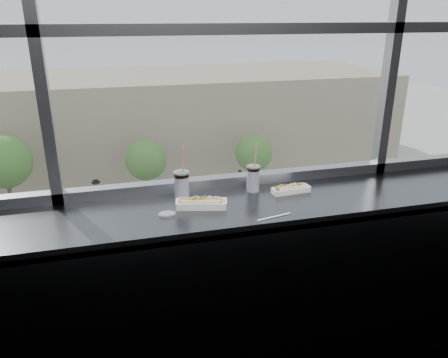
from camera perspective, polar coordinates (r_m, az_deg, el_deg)
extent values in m
plane|color=black|center=(2.91, 1.00, -10.88)|extent=(6.00, 0.00, 6.00)
cube|color=#4F5155|center=(2.43, 2.85, -3.70)|extent=(6.00, 0.55, 0.06)
cube|color=#4F5155|center=(2.49, 4.48, -17.04)|extent=(6.00, 0.04, 1.04)
cube|color=white|center=(2.35, -2.96, -3.67)|extent=(0.28, 0.15, 0.01)
cube|color=white|center=(2.35, -2.97, -3.27)|extent=(0.28, 0.15, 0.04)
cylinder|color=tan|center=(2.34, -2.97, -3.09)|extent=(0.21, 0.10, 0.05)
cylinder|color=#9A543B|center=(2.34, -2.98, -2.81)|extent=(0.22, 0.08, 0.03)
cube|color=white|center=(2.57, 8.73, -1.70)|extent=(0.23, 0.09, 0.01)
cube|color=white|center=(2.57, 8.75, -1.38)|extent=(0.23, 0.09, 0.03)
cylinder|color=tan|center=(2.57, 8.76, -1.25)|extent=(0.18, 0.05, 0.04)
cylinder|color=#9A543B|center=(2.56, 8.77, -1.03)|extent=(0.18, 0.04, 0.03)
cylinder|color=white|center=(2.42, -5.54, -1.03)|extent=(0.08, 0.08, 0.16)
cylinder|color=black|center=(2.39, -5.60, 0.55)|extent=(0.08, 0.08, 0.02)
cylinder|color=silver|center=(2.39, -5.61, 0.85)|extent=(0.09, 0.09, 0.01)
cylinder|color=#FF6B74|center=(2.36, -5.38, 2.48)|extent=(0.01, 0.04, 0.17)
cylinder|color=white|center=(2.55, 3.82, -0.01)|extent=(0.07, 0.07, 0.15)
cylinder|color=black|center=(2.52, 3.85, 1.37)|extent=(0.08, 0.08, 0.02)
cylinder|color=silver|center=(2.52, 3.86, 1.63)|extent=(0.08, 0.08, 0.01)
cylinder|color=#FF6B74|center=(2.50, 4.16, 3.04)|extent=(0.01, 0.04, 0.15)
cylinder|color=white|center=(2.25, 6.55, -4.93)|extent=(0.19, 0.05, 0.01)
ellipsoid|color=silver|center=(2.27, -7.45, -4.49)|extent=(0.09, 0.07, 0.02)
plane|color=#B3B1AA|center=(47.71, -13.53, 4.31)|extent=(120.00, 120.00, 0.00)
cube|color=black|center=(25.91, -11.50, -9.90)|extent=(80.00, 10.00, 0.06)
cube|color=#B3B1AA|center=(33.07, -12.49, -2.98)|extent=(80.00, 6.00, 0.04)
cube|color=tan|center=(41.39, -13.69, 7.54)|extent=(50.00, 14.00, 8.00)
imported|color=white|center=(23.52, 8.99, -9.80)|extent=(2.96, 6.90, 2.29)
imported|color=maroon|center=(28.94, -11.61, -3.84)|extent=(3.58, 7.23, 2.32)
imported|color=#110E5A|center=(26.74, 22.21, -7.60)|extent=(3.12, 6.23, 2.00)
imported|color=#2B2B2B|center=(22.54, -27.05, -13.57)|extent=(3.76, 7.18, 2.29)
imported|color=maroon|center=(21.94, -15.00, -13.04)|extent=(3.23, 6.54, 2.11)
imported|color=white|center=(31.49, 9.40, -1.86)|extent=(2.61, 6.23, 2.07)
imported|color=#66605B|center=(33.19, -16.31, -1.21)|extent=(0.95, 0.71, 2.14)
imported|color=#66605B|center=(31.85, -5.55, -1.20)|extent=(1.03, 0.77, 2.31)
imported|color=#66605B|center=(32.21, -24.03, -2.89)|extent=(0.73, 0.97, 2.18)
imported|color=#66605B|center=(34.34, 2.07, 0.22)|extent=(0.65, 0.86, 1.94)
cylinder|color=#47382B|center=(33.32, -26.09, -2.02)|extent=(0.27, 0.27, 2.72)
sphere|color=#4B8D2F|center=(32.53, -26.78, 2.05)|extent=(3.63, 3.63, 3.63)
cylinder|color=#47382B|center=(32.72, -9.94, -0.96)|extent=(0.22, 0.22, 2.24)
sphere|color=#4B8D2F|center=(32.03, -10.16, 2.46)|extent=(2.99, 2.99, 2.99)
cylinder|color=#47382B|center=(34.29, 3.81, 0.27)|extent=(0.22, 0.22, 2.16)
sphere|color=#4B8D2F|center=(33.65, 3.89, 3.42)|extent=(2.87, 2.87, 2.87)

